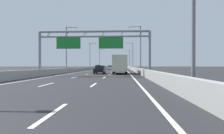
{
  "coord_description": "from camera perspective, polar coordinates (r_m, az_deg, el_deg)",
  "views": [
    {
      "loc": [
        3.95,
        -2.59,
        1.48
      ],
      "look_at": [
        1.25,
        50.54,
        1.0
      ],
      "focal_mm": 32.52,
      "sensor_mm": 36.0,
      "label": 1
    }
  ],
  "objects": [
    {
      "name": "ground_plane",
      "position": [
        102.68,
        0.7,
        -0.31
      ],
      "size": [
        260.0,
        260.0,
        0.0
      ],
      "primitive_type": "plane",
      "color": "#262628"
    },
    {
      "name": "lane_dash_left_1",
      "position": [
        16.22,
        -17.93,
        -4.74
      ],
      "size": [
        0.16,
        3.0,
        0.01
      ],
      "primitive_type": "cube",
      "color": "white",
      "rests_on": "ground_plane"
    },
    {
      "name": "lane_dash_left_2",
      "position": [
        24.81,
        -10.51,
        -2.91
      ],
      "size": [
        0.16,
        3.0,
        0.01
      ],
      "primitive_type": "cube",
      "color": "white",
      "rests_on": "ground_plane"
    },
    {
      "name": "lane_dash_left_3",
      "position": [
        33.62,
        -6.95,
        -2.01
      ],
      "size": [
        0.16,
        3.0,
        0.01
      ],
      "primitive_type": "cube",
      "color": "white",
      "rests_on": "ground_plane"
    },
    {
      "name": "lane_dash_left_4",
      "position": [
        42.51,
        -4.87,
        -1.48
      ],
      "size": [
        0.16,
        3.0,
        0.01
      ],
      "primitive_type": "cube",
      "color": "white",
      "rests_on": "ground_plane"
    },
    {
      "name": "lane_dash_left_5",
      "position": [
        51.44,
        -3.52,
        -1.13
      ],
      "size": [
        0.16,
        3.0,
        0.01
      ],
      "primitive_type": "cube",
      "color": "white",
      "rests_on": "ground_plane"
    },
    {
      "name": "lane_dash_left_6",
      "position": [
        60.39,
        -2.56,
        -0.89
      ],
      "size": [
        0.16,
        3.0,
        0.01
      ],
      "primitive_type": "cube",
      "color": "white",
      "rests_on": "ground_plane"
    },
    {
      "name": "lane_dash_left_7",
      "position": [
        69.35,
        -1.85,
        -0.71
      ],
      "size": [
        0.16,
        3.0,
        0.01
      ],
      "primitive_type": "cube",
      "color": "white",
      "rests_on": "ground_plane"
    },
    {
      "name": "lane_dash_left_8",
      "position": [
        78.32,
        -1.31,
        -0.57
      ],
      "size": [
        0.16,
        3.0,
        0.01
      ],
      "primitive_type": "cube",
      "color": "white",
      "rests_on": "ground_plane"
    },
    {
      "name": "lane_dash_left_9",
      "position": [
        87.3,
        -0.87,
        -0.45
      ],
      "size": [
        0.16,
        3.0,
        0.01
      ],
      "primitive_type": "cube",
      "color": "white",
      "rests_on": "ground_plane"
    },
    {
      "name": "lane_dash_left_10",
      "position": [
        96.28,
        -0.52,
        -0.36
      ],
      "size": [
        0.16,
        3.0,
        0.01
      ],
      "primitive_type": "cube",
      "color": "white",
      "rests_on": "ground_plane"
    },
    {
      "name": "lane_dash_left_11",
      "position": [
        105.26,
        -0.23,
        -0.29
      ],
      "size": [
        0.16,
        3.0,
        0.01
      ],
      "primitive_type": "cube",
      "color": "white",
      "rests_on": "ground_plane"
    },
    {
      "name": "lane_dash_left_12",
      "position": [
        114.25,
        0.02,
        -0.22
      ],
      "size": [
        0.16,
        3.0,
        0.01
      ],
      "primitive_type": "cube",
      "color": "white",
      "rests_on": "ground_plane"
    },
    {
      "name": "lane_dash_left_13",
      "position": [
        123.24,
        0.23,
        -0.17
      ],
      "size": [
        0.16,
        3.0,
        0.01
      ],
      "primitive_type": "cube",
      "color": "white",
      "rests_on": "ground_plane"
    },
    {
      "name": "lane_dash_left_14",
      "position": [
        132.23,
        0.41,
        -0.12
      ],
      "size": [
        0.16,
        3.0,
        0.01
      ],
      "primitive_type": "cube",
      "color": "white",
      "rests_on": "ground_plane"
    },
    {
      "name": "lane_dash_left_15",
      "position": [
        141.22,
        0.57,
        -0.08
      ],
      "size": [
        0.16,
        3.0,
        0.01
      ],
      "primitive_type": "cube",
      "color": "white",
      "rests_on": "ground_plane"
    },
    {
      "name": "lane_dash_left_16",
      "position": [
        150.21,
        0.71,
        -0.05
      ],
      "size": [
        0.16,
        3.0,
        0.01
      ],
      "primitive_type": "cube",
      "color": "white",
      "rests_on": "ground_plane"
    },
    {
      "name": "lane_dash_left_17",
      "position": [
        159.2,
        0.83,
        -0.02
      ],
      "size": [
        0.16,
        3.0,
        0.01
      ],
      "primitive_type": "cube",
      "color": "white",
      "rests_on": "ground_plane"
    },
    {
      "name": "lane_dash_right_0",
      "position": [
        6.63,
        -16.46,
        -12.39
      ],
      "size": [
        0.16,
        3.0,
        0.01
      ],
      "primitive_type": "cube",
      "color": "white",
      "rests_on": "ground_plane"
    },
    {
      "name": "lane_dash_right_1",
      "position": [
        15.32,
        -5.18,
        -5.02
      ],
      "size": [
        0.16,
        3.0,
        0.01
      ],
      "primitive_type": "cube",
      "color": "white",
      "rests_on": "ground_plane"
    },
    {
      "name": "lane_dash_right_2",
      "position": [
        24.23,
        -2.19,
        -2.98
      ],
      "size": [
        0.16,
        3.0,
        0.01
      ],
      "primitive_type": "cube",
      "color": "white",
      "rests_on": "ground_plane"
    },
    {
      "name": "lane_dash_right_3",
      "position": [
        33.2,
        -0.81,
        -2.04
      ],
      "size": [
        0.16,
        3.0,
        0.01
      ],
      "primitive_type": "cube",
      "color": "white",
      "rests_on": "ground_plane"
    },
    {
      "name": "lane_dash_right_4",
      "position": [
        42.17,
        -0.02,
        -1.49
      ],
      "size": [
        0.16,
        3.0,
        0.01
      ],
      "primitive_type": "cube",
      "color": "white",
      "rests_on": "ground_plane"
    },
    {
      "name": "lane_dash_right_5",
      "position": [
        51.16,
        0.5,
        -1.14
      ],
      "size": [
        0.16,
        3.0,
        0.01
      ],
      "primitive_type": "cube",
      "color": "white",
      "rests_on": "ground_plane"
    },
    {
      "name": "lane_dash_right_6",
      "position": [
        60.15,
        0.86,
        -0.89
      ],
      "size": [
        0.16,
        3.0,
        0.01
      ],
      "primitive_type": "cube",
      "color": "white",
      "rests_on": "ground_plane"
    },
    {
      "name": "lane_dash_right_7",
      "position": [
        69.14,
        1.12,
        -0.71
      ],
      "size": [
        0.16,
        3.0,
        0.01
      ],
      "primitive_type": "cube",
      "color": "white",
      "rests_on": "ground_plane"
    },
    {
      "name": "lane_dash_right_8",
      "position": [
        78.14,
        1.33,
        -0.57
      ],
      "size": [
        0.16,
        3.0,
        0.01
      ],
      "primitive_type": "cube",
      "color": "white",
      "rests_on": "ground_plane"
    },
    {
      "name": "lane_dash_right_9",
      "position": [
        87.13,
        1.49,
        -0.46
      ],
      "size": [
        0.16,
        3.0,
        0.01
      ],
      "primitive_type": "cube",
      "color": "white",
      "rests_on": "ground_plane"
    },
    {
      "name": "lane_dash_right_10",
      "position": [
        96.13,
        1.62,
        -0.36
      ],
      "size": [
        0.16,
        3.0,
        0.01
      ],
      "primitive_type": "cube",
      "color": "white",
      "rests_on": "ground_plane"
    },
    {
      "name": "lane_dash_right_11",
      "position": [
        105.13,
        1.73,
        -0.29
      ],
      "size": [
        0.16,
        3.0,
        0.01
      ],
      "primitive_type": "cube",
      "color": "white",
      "rests_on": "ground_plane"
    },
    {
      "name": "lane_dash_right_12",
      "position": [
        114.12,
        1.82,
        -0.23
      ],
      "size": [
        0.16,
        3.0,
        0.01
      ],
      "primitive_type": "cube",
      "color": "white",
      "rests_on": "ground_plane"
    },
    {
      "name": "lane_dash_right_13",
      "position": [
        123.12,
        1.9,
        -0.17
      ],
      "size": [
        0.16,
        3.0,
        0.01
      ],
      "primitive_type": "cube",
      "color": "white",
      "rests_on": "ground_plane"
    },
    {
      "name": "lane_dash_right_14",
      "position": [
        132.12,
        1.97,
        -0.12
      ],
      "size": [
        0.16,
        3.0,
        0.01
      ],
      "primitive_type": "cube",
      "color": "white",
      "rests_on": "ground_plane"
    },
    {
      "name": "lane_dash_right_15",
      "position": [
        141.12,
        2.03,
        -0.08
      ],
      "size": [
        0.16,
        3.0,
        0.01
      ],
      "primitive_type": "cube",
      "color": "white",
      "rests_on": "ground_plane"
    },
    {
      "name": "lane_dash_right_16",
      "position": [
        150.12,
        2.08,
        -0.05
      ],
      "size": [
        0.16,
        3.0,
        0.01
      ],
      "primitive_type": "cube",
      "color": "white",
      "rests_on": "ground_plane"
    },
    {
      "name": "lane_dash_right_17",
      "position": [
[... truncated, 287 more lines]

